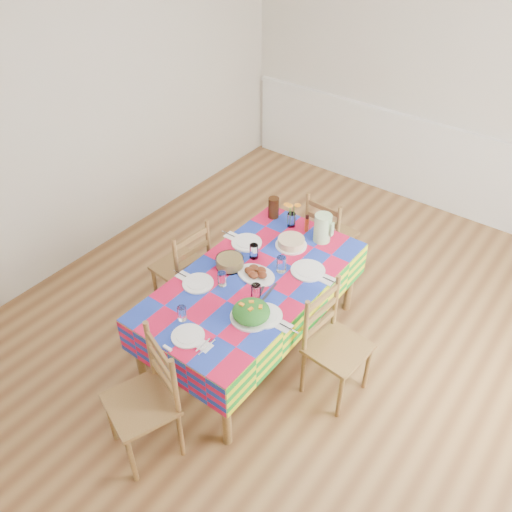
{
  "coord_description": "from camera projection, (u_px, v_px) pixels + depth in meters",
  "views": [
    {
      "loc": [
        1.51,
        -2.59,
        3.22
      ],
      "look_at": [
        -0.32,
        -0.16,
        0.8
      ],
      "focal_mm": 38.0,
      "sensor_mm": 36.0,
      "label": 1
    }
  ],
  "objects": [
    {
      "name": "chair_far",
      "position": [
        328.0,
        236.0,
        4.73
      ],
      "size": [
        0.4,
        0.38,
        0.84
      ],
      "rotation": [
        0.0,
        0.0,
        3.06
      ],
      "color": "brown",
      "rests_on": "room"
    },
    {
      "name": "serving_utensils",
      "position": [
        263.0,
        294.0,
        3.75
      ],
      "size": [
        0.13,
        0.29,
        0.01
      ],
      "color": "black",
      "rests_on": "dining_table"
    },
    {
      "name": "setting_left_far",
      "position": [
        249.0,
        245.0,
        4.14
      ],
      "size": [
        0.43,
        0.26,
        0.11
      ],
      "rotation": [
        0.0,
        0.0,
        1.57
      ],
      "color": "white",
      "rests_on": "dining_table"
    },
    {
      "name": "salad_platter",
      "position": [
        251.0,
        312.0,
        3.55
      ],
      "size": [
        0.28,
        0.28,
        0.12
      ],
      "color": "white",
      "rests_on": "dining_table"
    },
    {
      "name": "cake",
      "position": [
        291.0,
        242.0,
        4.16
      ],
      "size": [
        0.24,
        0.24,
        0.07
      ],
      "color": "white",
      "rests_on": "dining_table"
    },
    {
      "name": "setting_left_near",
      "position": [
        206.0,
        281.0,
        3.82
      ],
      "size": [
        0.41,
        0.24,
        0.11
      ],
      "rotation": [
        0.0,
        0.0,
        1.57
      ],
      "color": "white",
      "rests_on": "dining_table"
    },
    {
      "name": "hot_sauce",
      "position": [
        307.0,
        223.0,
        4.29
      ],
      "size": [
        0.04,
        0.04,
        0.15
      ],
      "primitive_type": "cylinder",
      "color": "#AF310E",
      "rests_on": "dining_table"
    },
    {
      "name": "setting_near_head",
      "position": [
        186.0,
        328.0,
        3.47
      ],
      "size": [
        0.35,
        0.23,
        0.1
      ],
      "color": "white",
      "rests_on": "dining_table"
    },
    {
      "name": "pasta_bowl",
      "position": [
        230.0,
        262.0,
        3.96
      ],
      "size": [
        0.21,
        0.21,
        0.07
      ],
      "color": "white",
      "rests_on": "dining_table"
    },
    {
      "name": "chair_right",
      "position": [
        333.0,
        345.0,
        3.71
      ],
      "size": [
        0.41,
        0.42,
        0.88
      ],
      "rotation": [
        0.0,
        0.0,
        1.48
      ],
      "color": "brown",
      "rests_on": "room"
    },
    {
      "name": "chair_left",
      "position": [
        184.0,
        268.0,
        4.36
      ],
      "size": [
        0.4,
        0.42,
        0.88
      ],
      "rotation": [
        0.0,
        0.0,
        -1.66
      ],
      "color": "brown",
      "rests_on": "room"
    },
    {
      "name": "green_pitcher",
      "position": [
        323.0,
        228.0,
        4.17
      ],
      "size": [
        0.13,
        0.13,
        0.23
      ],
      "primitive_type": "cylinder",
      "color": "#B9E6A2",
      "rests_on": "dining_table"
    },
    {
      "name": "tea_pitcher",
      "position": [
        274.0,
        208.0,
        4.44
      ],
      "size": [
        0.09,
        0.09,
        0.18
      ],
      "primitive_type": "cylinder",
      "color": "black",
      "rests_on": "dining_table"
    },
    {
      "name": "room",
      "position": [
        311.0,
        195.0,
        3.5
      ],
      "size": [
        4.58,
        5.08,
        2.78
      ],
      "color": "brown",
      "rests_on": "ground"
    },
    {
      "name": "setting_right_far",
      "position": [
        299.0,
        268.0,
        3.93
      ],
      "size": [
        0.48,
        0.28,
        0.12
      ],
      "rotation": [
        0.0,
        0.0,
        -1.57
      ],
      "color": "white",
      "rests_on": "dining_table"
    },
    {
      "name": "meat_platter",
      "position": [
        256.0,
        273.0,
        3.89
      ],
      "size": [
        0.3,
        0.21,
        0.06
      ],
      "color": "white",
      "rests_on": "dining_table"
    },
    {
      "name": "chair_near",
      "position": [
        147.0,
        401.0,
        3.33
      ],
      "size": [
        0.51,
        0.5,
        0.92
      ],
      "rotation": [
        0.0,
        0.0,
        -0.35
      ],
      "color": "brown",
      "rests_on": "room"
    },
    {
      "name": "name_card",
      "position": [
        167.0,
        348.0,
        3.35
      ],
      "size": [
        0.06,
        0.02,
        0.01
      ],
      "primitive_type": "cube",
      "color": "white",
      "rests_on": "dining_table"
    },
    {
      "name": "flower_vase",
      "position": [
        291.0,
        216.0,
        4.33
      ],
      "size": [
        0.14,
        0.12,
        0.22
      ],
      "color": "white",
      "rests_on": "dining_table"
    },
    {
      "name": "wainscot",
      "position": [
        435.0,
        164.0,
        5.59
      ],
      "size": [
        4.41,
        0.06,
        0.92
      ],
      "color": "white",
      "rests_on": "room"
    },
    {
      "name": "setting_right_near",
      "position": [
        262.0,
        307.0,
        3.61
      ],
      "size": [
        0.45,
        0.26,
        0.12
      ],
      "rotation": [
        0.0,
        0.0,
        -1.57
      ],
      "color": "white",
      "rests_on": "dining_table"
    },
    {
      "name": "dining_table",
      "position": [
        253.0,
        286.0,
        3.92
      ],
      "size": [
        0.94,
        1.74,
        0.68
      ],
      "color": "brown",
      "rests_on": "room"
    }
  ]
}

